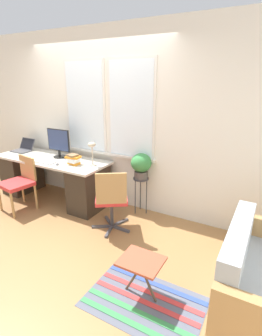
# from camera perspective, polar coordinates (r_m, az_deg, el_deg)

# --- Properties ---
(ground_plane) EXTENTS (14.00, 14.00, 0.00)m
(ground_plane) POSITION_cam_1_polar(r_m,az_deg,el_deg) (4.09, -12.91, -10.36)
(ground_plane) COLOR #9E7042
(wall_back_with_window) EXTENTS (9.00, 0.12, 2.70)m
(wall_back_with_window) POSITION_cam_1_polar(r_m,az_deg,el_deg) (4.24, -6.86, 10.49)
(wall_back_with_window) COLOR white
(wall_back_with_window) RESTS_ON ground_plane
(desk) EXTENTS (2.00, 0.72, 0.72)m
(desk) POSITION_cam_1_polar(r_m,az_deg,el_deg) (4.60, -16.61, -1.98)
(desk) COLOR beige
(desk) RESTS_ON ground_plane
(laptop) EXTENTS (0.33, 0.32, 0.21)m
(laptop) POSITION_cam_1_polar(r_m,az_deg,el_deg) (5.12, -22.41, 3.97)
(laptop) COLOR #4C4C51
(laptop) RESTS_ON desk
(monitor) EXTENTS (0.45, 0.20, 0.47)m
(monitor) POSITION_cam_1_polar(r_m,az_deg,el_deg) (4.47, -15.50, 5.39)
(monitor) COLOR black
(monitor) RESTS_ON desk
(keyboard) EXTENTS (0.43, 0.15, 0.02)m
(keyboard) POSITION_cam_1_polar(r_m,az_deg,el_deg) (4.33, -18.63, 1.34)
(keyboard) COLOR silver
(keyboard) RESTS_ON desk
(mouse) EXTENTS (0.04, 0.06, 0.03)m
(mouse) POSITION_cam_1_polar(r_m,az_deg,el_deg) (4.11, -15.74, 0.81)
(mouse) COLOR slate
(mouse) RESTS_ON desk
(desk_lamp) EXTENTS (0.12, 0.12, 0.36)m
(desk_lamp) POSITION_cam_1_polar(r_m,az_deg,el_deg) (3.91, -8.48, 4.37)
(desk_lamp) COLOR #BCB299
(desk_lamp) RESTS_ON desk
(book_stack) EXTENTS (0.24, 0.17, 0.16)m
(book_stack) POSITION_cam_1_polar(r_m,az_deg,el_deg) (4.06, -12.43, 1.87)
(book_stack) COLOR orange
(book_stack) RESTS_ON desk
(desk_chair_wooden) EXTENTS (0.50, 0.51, 0.82)m
(desk_chair_wooden) POSITION_cam_1_polar(r_m,az_deg,el_deg) (4.40, -23.13, -2.66)
(desk_chair_wooden) COLOR #B2844C
(desk_chair_wooden) RESTS_ON ground_plane
(office_chair_swivel) EXTENTS (0.57, 0.58, 0.88)m
(office_chair_swivel) POSITION_cam_1_polar(r_m,az_deg,el_deg) (3.47, -4.28, -6.65)
(office_chair_swivel) COLOR #47474C
(office_chair_swivel) RESTS_ON ground_plane
(plant_stand) EXTENTS (0.23, 0.23, 0.56)m
(plant_stand) POSITION_cam_1_polar(r_m,az_deg,el_deg) (3.92, 2.17, -3.21)
(plant_stand) COLOR #333338
(plant_stand) RESTS_ON ground_plane
(potted_plant) EXTENTS (0.30, 0.30, 0.38)m
(potted_plant) POSITION_cam_1_polar(r_m,az_deg,el_deg) (3.82, 2.22, 0.79)
(potted_plant) COLOR #514C47
(potted_plant) RESTS_ON plant_stand
(floor_rug_striped) EXTENTS (1.07, 0.69, 0.01)m
(floor_rug_striped) POSITION_cam_1_polar(r_m,az_deg,el_deg) (2.72, 2.86, -27.12)
(floor_rug_striped) COLOR #565B6B
(floor_rug_striped) RESTS_ON ground_plane
(folding_stool) EXTENTS (0.39, 0.33, 0.41)m
(folding_stool) POSITION_cam_1_polar(r_m,az_deg,el_deg) (2.54, 2.21, -20.08)
(folding_stool) COLOR #B24C33
(folding_stool) RESTS_ON ground_plane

